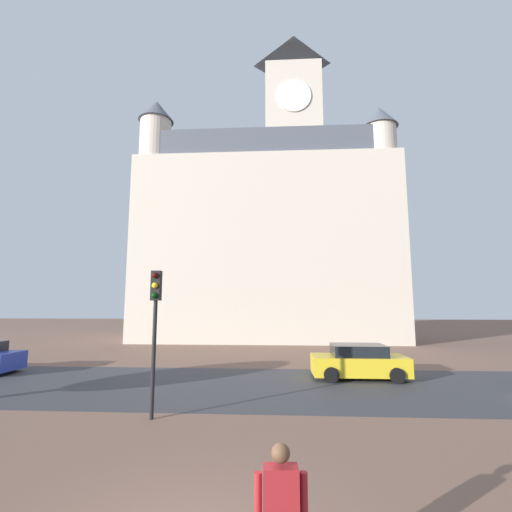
# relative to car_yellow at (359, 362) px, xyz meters

# --- Properties ---
(ground_plane) EXTENTS (120.00, 120.00, 0.00)m
(ground_plane) POSITION_rel_car_yellow_xyz_m (-4.91, -1.58, -0.71)
(ground_plane) COLOR brown
(street_asphalt_strip) EXTENTS (120.00, 7.51, 0.00)m
(street_asphalt_strip) POSITION_rel_car_yellow_xyz_m (-4.91, -1.65, -0.71)
(street_asphalt_strip) COLOR #38383D
(street_asphalt_strip) RESTS_ON ground_plane
(landmark_building) EXTENTS (23.56, 10.14, 30.65)m
(landmark_building) POSITION_rel_car_yellow_xyz_m (-4.15, 17.08, 9.47)
(landmark_building) COLOR beige
(landmark_building) RESTS_ON ground_plane
(car_yellow) EXTENTS (4.13, 2.05, 1.48)m
(car_yellow) POSITION_rel_car_yellow_xyz_m (0.00, 0.00, 0.00)
(car_yellow) COLOR gold
(car_yellow) RESTS_ON ground_plane
(traffic_light_pole) EXTENTS (0.28, 0.34, 4.31)m
(traffic_light_pole) POSITION_rel_car_yellow_xyz_m (-7.29, -6.00, 2.31)
(traffic_light_pole) COLOR black
(traffic_light_pole) RESTS_ON ground_plane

